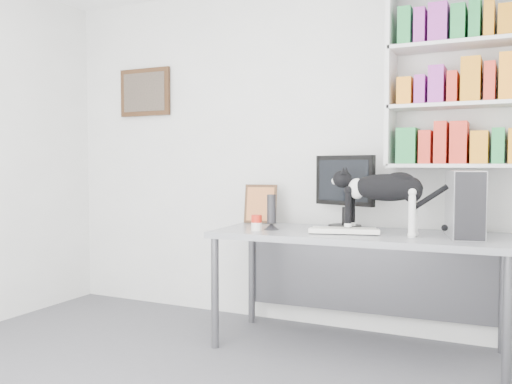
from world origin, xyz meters
TOP-DOWN VIEW (x-y plane):
  - room at (0.00, 0.00)m, footprint 4.01×4.01m
  - bookshelf at (1.40, 1.85)m, footprint 1.03×0.28m
  - wall_art at (-1.30, 1.97)m, footprint 0.52×0.04m
  - desk at (0.75, 1.55)m, footprint 1.96×0.84m
  - monitor at (0.60, 1.77)m, footprint 0.55×0.40m
  - keyboard at (0.68, 1.47)m, footprint 0.49×0.29m
  - pc_tower at (1.41, 1.62)m, footprint 0.28×0.45m
  - speaker at (0.17, 1.45)m, footprint 0.15×0.15m
  - leaning_print at (-0.08, 1.79)m, footprint 0.27×0.15m
  - soup_can at (0.10, 1.35)m, footprint 0.07×0.07m
  - cat at (0.93, 1.51)m, footprint 0.68×0.21m

SIDE VIEW (x-z plane):
  - desk at x=0.75m, z-range 0.00..0.80m
  - keyboard at x=0.68m, z-range 0.80..0.84m
  - soup_can at x=0.10m, z-range 0.80..0.91m
  - speaker at x=0.17m, z-range 0.80..1.06m
  - leaning_print at x=-0.08m, z-range 0.80..1.11m
  - cat at x=0.93m, z-range 0.80..1.22m
  - pc_tower at x=1.41m, z-range 0.80..1.22m
  - monitor at x=0.60m, z-range 0.80..1.33m
  - room at x=0.00m, z-range 0.00..2.70m
  - bookshelf at x=1.40m, z-range 1.23..2.47m
  - wall_art at x=-1.30m, z-range 1.69..2.11m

